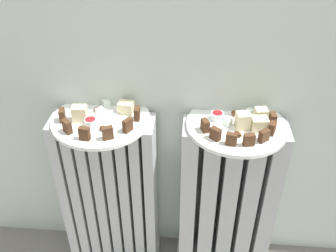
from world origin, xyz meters
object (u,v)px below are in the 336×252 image
Objects in this scene: radiator_left at (110,194)px; plate_left at (101,119)px; jam_bowl_right at (217,116)px; radiator_right at (227,201)px; jam_bowl_left at (91,122)px; plate_right at (237,125)px; fork at (112,119)px.

plate_left reaches higher than radiator_left.
radiator_left is 16.30× the size of jam_bowl_right.
radiator_left is at bearing -180.00° from radiator_right.
plate_left is at bearing 66.11° from jam_bowl_left.
radiator_right is at bearing 0.00° from plate_left.
radiator_left is at bearing -176.82° from jam_bowl_right.
jam_bowl_right is (0.36, 0.02, 0.02)m from plate_left.
jam_bowl_left is 0.39m from jam_bowl_right.
plate_left is 1.00× the size of plate_right.
radiator_left is at bearing 66.11° from jam_bowl_left.
plate_right is at bearing 0.00° from radiator_left.
radiator_right is 2.06× the size of plate_left.
radiator_left is 0.33m from plate_left.
fork is at bearing -13.38° from radiator_left.
jam_bowl_left is 0.97× the size of jam_bowl_right.
jam_bowl_left is at bearing -174.19° from plate_right.
radiator_left is 0.54m from plate_right.
plate_right reaches higher than radiator_right.
radiator_left is 0.35m from jam_bowl_left.
plate_right is 8.17× the size of jam_bowl_left.
jam_bowl_left reaches higher than plate_right.
plate_right is 0.07m from jam_bowl_right.
radiator_left is 1.00× the size of radiator_right.
fork reaches higher than plate_left.
fork is at bearing -178.65° from plate_right.
radiator_right is 16.30× the size of jam_bowl_right.
plate_left is at bearing 180.00° from radiator_left.
plate_right is 0.39m from fork.
plate_left is at bearing 180.00° from plate_right.
jam_bowl_right is at bearing 5.14° from fork.
plate_left is at bearing 166.62° from fork.
jam_bowl_left is 0.07m from fork.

